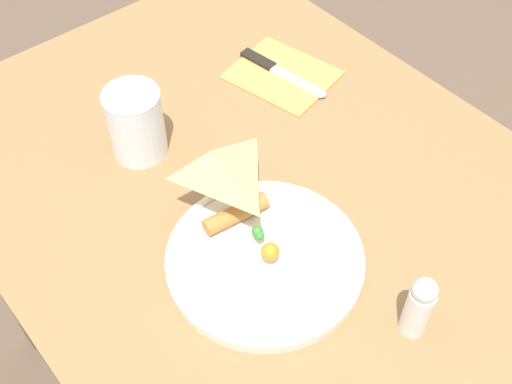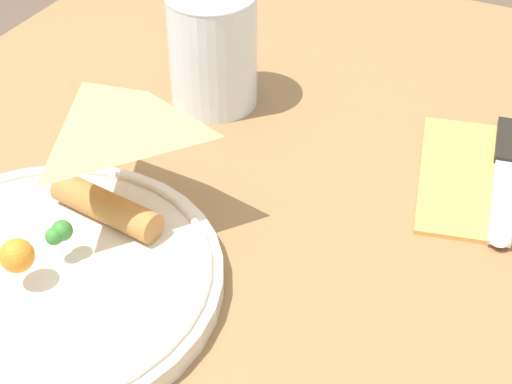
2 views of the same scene
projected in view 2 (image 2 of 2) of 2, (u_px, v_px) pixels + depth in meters
The scene contains 5 objects.
dining_table at pixel (236, 319), 0.71m from camera, with size 0.97×0.75×0.75m.
plate_pizza at pixel (44, 273), 0.56m from camera, with size 0.26×0.26×0.06m.
milk_glass at pixel (213, 55), 0.73m from camera, with size 0.08×0.08×0.11m.
napkin_folded at pixel (503, 181), 0.66m from camera, with size 0.19×0.17×0.00m.
butter_knife at pixel (505, 171), 0.67m from camera, with size 0.18×0.05×0.01m.
Camera 2 is at (0.43, 0.23, 1.15)m, focal length 55.00 mm.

